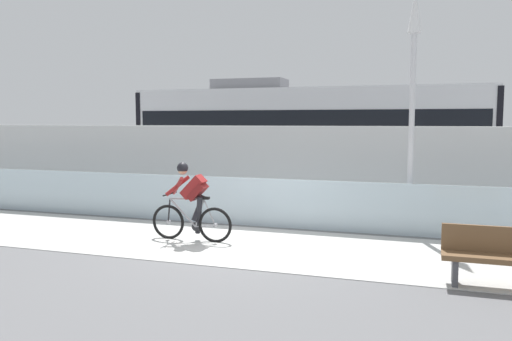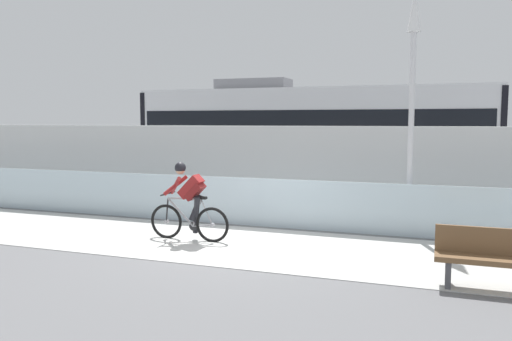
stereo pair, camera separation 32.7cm
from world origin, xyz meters
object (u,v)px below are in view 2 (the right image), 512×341
Objects in this scene: cyclist_on_bike at (189,203)px; bench at (493,257)px; tram at (311,138)px; lamp_post_antenna at (412,81)px.

cyclist_on_bike reaches higher than bench.
lamp_post_antenna reaches higher than tram.
tram is at bearing 82.72° from cyclist_on_bike.
tram is at bearing 119.94° from bench.
lamp_post_antenna is 4.65m from bench.
tram is 6.25× the size of cyclist_on_bike.
lamp_post_antenna is at bearing 27.14° from cyclist_on_bike.
cyclist_on_bike is at bearing 166.99° from bench.
tram reaches higher than cyclist_on_bike.
lamp_post_antenna is (4.20, 2.15, 2.51)m from cyclist_on_bike.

